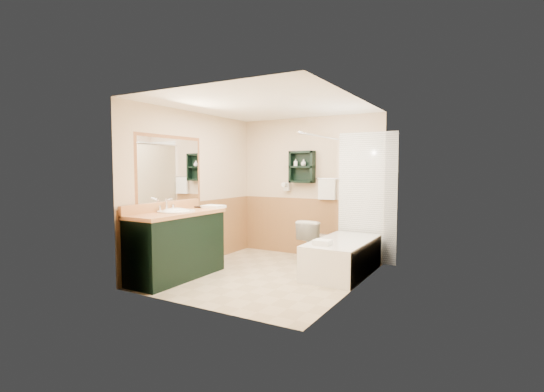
{
  "coord_description": "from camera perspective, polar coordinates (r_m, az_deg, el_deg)",
  "views": [
    {
      "loc": [
        2.83,
        -4.75,
        1.52
      ],
      "look_at": [
        -0.01,
        0.2,
        1.12
      ],
      "focal_mm": 26.0,
      "sensor_mm": 36.0,
      "label": 1
    }
  ],
  "objects": [
    {
      "name": "tile_back",
      "position": [
        6.5,
        13.59,
        -0.27
      ],
      "size": [
        0.95,
        0.95,
        2.1
      ],
      "primitive_type": null,
      "color": "white",
      "rests_on": "back_wall"
    },
    {
      "name": "vanity",
      "position": [
        5.65,
        -13.6,
        -6.91
      ],
      "size": [
        0.59,
        1.46,
        0.93
      ],
      "primitive_type": "cube",
      "color": "black",
      "rests_on": "ground"
    },
    {
      "name": "wainscot_left",
      "position": [
        6.37,
        -11.0,
        -5.31
      ],
      "size": [
        2.98,
        2.98,
        1.0
      ],
      "primitive_type": null,
      "color": "#B27A48",
      "rests_on": "left_wall"
    },
    {
      "name": "bathtub",
      "position": [
        5.85,
        10.18,
        -8.66
      ],
      "size": [
        0.73,
        1.5,
        0.49
      ],
      "primitive_type": "cube",
      "color": "white",
      "rests_on": "ground"
    },
    {
      "name": "soap_bottle_a",
      "position": [
        6.87,
        3.45,
        4.59
      ],
      "size": [
        0.1,
        0.14,
        0.06
      ],
      "primitive_type": "imported",
      "rotation": [
        0.0,
        0.0,
        0.35
      ],
      "color": "white",
      "rests_on": "wall_shelf"
    },
    {
      "name": "ceiling",
      "position": [
        5.6,
        -0.99,
        13.23
      ],
      "size": [
        2.6,
        3.0,
        0.04
      ],
      "primitive_type": "cube",
      "color": "white",
      "rests_on": "back_wall"
    },
    {
      "name": "counter_towel",
      "position": [
        6.03,
        -8.49,
        -1.52
      ],
      "size": [
        0.31,
        0.24,
        0.04
      ],
      "primitive_type": "cube",
      "color": "white",
      "rests_on": "vanity"
    },
    {
      "name": "wainscot_back",
      "position": [
        6.92,
        5.34,
        -4.5
      ],
      "size": [
        2.58,
        2.58,
        1.0
      ],
      "primitive_type": null,
      "color": "#B27A48",
      "rests_on": "back_wall"
    },
    {
      "name": "shower_curtain",
      "position": [
        6.14,
        7.72,
        0.49
      ],
      "size": [
        1.05,
        1.05,
        1.7
      ],
      "primitive_type": null,
      "color": "#C2B492",
      "rests_on": "curtain_rod"
    },
    {
      "name": "towel_bar",
      "position": [
        6.68,
        8.0,
        2.49
      ],
      "size": [
        0.4,
        0.06,
        0.4
      ],
      "primitive_type": null,
      "color": "white",
      "rests_on": "back_wall"
    },
    {
      "name": "right_wall",
      "position": [
        5.0,
        12.14,
        0.22
      ],
      "size": [
        0.04,
        3.0,
        2.4
      ],
      "primitive_type": "cube",
      "color": "beige",
      "rests_on": "ground"
    },
    {
      "name": "back_wall",
      "position": [
        6.89,
        5.5,
        1.31
      ],
      "size": [
        2.6,
        0.04,
        2.4
      ],
      "primitive_type": "cube",
      "color": "beige",
      "rests_on": "ground"
    },
    {
      "name": "tile_accent",
      "position": [
        5.73,
        14.06,
        7.67
      ],
      "size": [
        1.5,
        1.5,
        0.1
      ],
      "primitive_type": null,
      "color": "#154A2B",
      "rests_on": "right_wall"
    },
    {
      "name": "mirror_glass",
      "position": [
        5.87,
        -14.5,
        3.66
      ],
      "size": [
        1.2,
        1.2,
        0.9
      ],
      "primitive_type": null,
      "color": "white",
      "rests_on": "left_wall"
    },
    {
      "name": "mirror_frame",
      "position": [
        5.87,
        -14.53,
        3.66
      ],
      "size": [
        1.3,
        1.3,
        1.0
      ],
      "primitive_type": null,
      "color": "#9B6032",
      "rests_on": "left_wall"
    },
    {
      "name": "curtain_rod",
      "position": [
        5.98,
        7.17,
        8.56
      ],
      "size": [
        0.03,
        1.6,
        0.03
      ],
      "primitive_type": "cylinder",
      "rotation": [
        1.57,
        0.0,
        0.0
      ],
      "color": "silver",
      "rests_on": "back_wall"
    },
    {
      "name": "tub_towel",
      "position": [
        5.39,
        7.31,
        -6.69
      ],
      "size": [
        0.23,
        0.19,
        0.07
      ],
      "primitive_type": "cube",
      "color": "white",
      "rests_on": "bathtub"
    },
    {
      "name": "left_wall",
      "position": [
        6.32,
        -11.33,
        1.0
      ],
      "size": [
        0.04,
        3.0,
        2.4
      ],
      "primitive_type": "cube",
      "color": "beige",
      "rests_on": "ground"
    },
    {
      "name": "hair_dryer",
      "position": [
        6.98,
        2.2,
        1.36
      ],
      "size": [
        0.1,
        0.24,
        0.18
      ],
      "primitive_type": null,
      "color": "white",
      "rests_on": "back_wall"
    },
    {
      "name": "floor",
      "position": [
        5.74,
        -0.96,
        -11.38
      ],
      "size": [
        3.0,
        3.0,
        0.0
      ],
      "primitive_type": "plane",
      "color": "#C3B08E",
      "rests_on": "ground"
    },
    {
      "name": "vanity_book",
      "position": [
        6.18,
        -10.52,
        -0.64
      ],
      "size": [
        0.15,
        0.05,
        0.2
      ],
      "primitive_type": "imported",
      "rotation": [
        0.0,
        0.0,
        -0.22
      ],
      "color": "black",
      "rests_on": "vanity"
    },
    {
      "name": "soap_bottle_b",
      "position": [
        6.8,
        4.59,
        4.73
      ],
      "size": [
        0.1,
        0.12,
        0.09
      ],
      "primitive_type": "imported",
      "rotation": [
        0.0,
        0.0,
        0.12
      ],
      "color": "white",
      "rests_on": "wall_shelf"
    },
    {
      "name": "toilet",
      "position": [
        6.58,
        6.33,
        -6.39
      ],
      "size": [
        0.44,
        0.72,
        0.68
      ],
      "primitive_type": "imported",
      "rotation": [
        0.0,
        0.0,
        3.05
      ],
      "color": "white",
      "rests_on": "ground"
    },
    {
      "name": "wall_shelf",
      "position": [
        6.82,
        4.35,
        4.23
      ],
      "size": [
        0.45,
        0.15,
        0.55
      ],
      "primitive_type": "cube",
      "color": "black",
      "rests_on": "back_wall"
    },
    {
      "name": "tile_right",
      "position": [
        5.74,
        14.01,
        -0.83
      ],
      "size": [
        1.5,
        1.5,
        2.1
      ],
      "primitive_type": null,
      "color": "white",
      "rests_on": "right_wall"
    }
  ]
}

